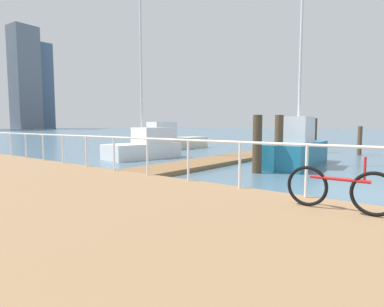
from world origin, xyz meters
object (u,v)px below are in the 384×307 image
moored_boat_0 (297,148)px  moored_boat_1 (145,145)px  moored_boat_2 (169,140)px  bicycle_at_railing (339,189)px

moored_boat_0 → moored_boat_1: 8.06m
moored_boat_2 → bicycle_at_railing: size_ratio=3.48×
bicycle_at_railing → moored_boat_0: bearing=23.9°
moored_boat_0 → bicycle_at_railing: size_ratio=4.53×
moored_boat_0 → moored_boat_2: (3.70, 11.15, -0.12)m
moored_boat_2 → bicycle_at_railing: moored_boat_2 is taller
bicycle_at_railing → moored_boat_2: bearing=50.9°
moored_boat_1 → bicycle_at_railing: size_ratio=5.32×
moored_boat_2 → bicycle_at_railing: bearing=-129.1°
moored_boat_2 → moored_boat_0: bearing=-108.4°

